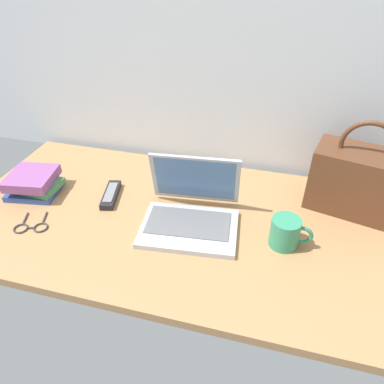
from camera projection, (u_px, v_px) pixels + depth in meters
name	position (u px, v px, depth m)	size (l,w,h in m)	color
desk	(191.00, 224.00, 1.21)	(1.60, 0.76, 0.03)	#A87A4C
laptop	(191.00, 211.00, 1.17)	(0.33, 0.30, 0.21)	#B2B5BA
coffee_mug	(286.00, 232.00, 1.08)	(0.13, 0.09, 0.10)	#338C66
remote_control_near	(192.00, 177.00, 1.40)	(0.10, 0.17, 0.02)	black
remote_control_far	(111.00, 195.00, 1.30)	(0.08, 0.17, 0.02)	black
eyeglasses	(31.00, 227.00, 1.17)	(0.12, 0.13, 0.01)	#333338
handbag	(358.00, 180.00, 1.19)	(0.33, 0.23, 0.33)	#59331E
book_stack	(33.00, 183.00, 1.31)	(0.19, 0.18, 0.08)	#334C99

